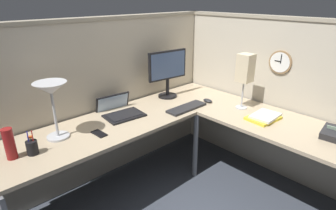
# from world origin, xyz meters

# --- Properties ---
(ground_plane) EXTENTS (6.80, 6.80, 0.00)m
(ground_plane) POSITION_xyz_m (0.00, 0.00, 0.00)
(ground_plane) COLOR #383D47
(cubicle_wall_back) EXTENTS (2.57, 0.12, 1.58)m
(cubicle_wall_back) POSITION_xyz_m (-0.36, 0.87, 0.79)
(cubicle_wall_back) COLOR #B7AD99
(cubicle_wall_back) RESTS_ON ground
(cubicle_wall_right) EXTENTS (0.12, 2.37, 1.58)m
(cubicle_wall_right) POSITION_xyz_m (0.87, -0.27, 0.79)
(cubicle_wall_right) COLOR #B7AD99
(cubicle_wall_right) RESTS_ON ground
(desk) EXTENTS (2.35, 2.15, 0.73)m
(desk) POSITION_xyz_m (-0.15, -0.05, 0.63)
(desk) COLOR tan
(desk) RESTS_ON ground
(monitor) EXTENTS (0.46, 0.20, 0.50)m
(monitor) POSITION_xyz_m (0.22, 0.64, 1.02)
(monitor) COLOR black
(monitor) RESTS_ON desk
(laptop) EXTENTS (0.38, 0.41, 0.22)m
(laptop) POSITION_xyz_m (-0.41, 0.62, 0.75)
(laptop) COLOR black
(laptop) RESTS_ON desk
(keyboard) EXTENTS (0.43, 0.14, 0.02)m
(keyboard) POSITION_xyz_m (0.12, 0.26, 0.74)
(keyboard) COLOR #232326
(keyboard) RESTS_ON desk
(computer_mouse) EXTENTS (0.06, 0.10, 0.03)m
(computer_mouse) POSITION_xyz_m (0.41, 0.23, 0.75)
(computer_mouse) COLOR #232326
(computer_mouse) RESTS_ON desk
(desk_lamp_dome) EXTENTS (0.24, 0.24, 0.44)m
(desk_lamp_dome) POSITION_xyz_m (-1.03, 0.55, 1.09)
(desk_lamp_dome) COLOR #B7BABF
(desk_lamp_dome) RESTS_ON desk
(pen_cup) EXTENTS (0.08, 0.08, 0.18)m
(pen_cup) POSITION_xyz_m (-1.25, 0.43, 0.78)
(pen_cup) COLOR black
(pen_cup) RESTS_ON desk
(cell_phone) EXTENTS (0.08, 0.15, 0.01)m
(cell_phone) POSITION_xyz_m (-0.77, 0.37, 0.73)
(cell_phone) COLOR black
(cell_phone) RESTS_ON desk
(thermos_flask) EXTENTS (0.07, 0.07, 0.22)m
(thermos_flask) POSITION_xyz_m (-1.37, 0.47, 0.84)
(thermos_flask) COLOR maroon
(thermos_flask) RESTS_ON desk
(book_stack) EXTENTS (0.30, 0.24, 0.04)m
(book_stack) POSITION_xyz_m (0.45, -0.38, 0.75)
(book_stack) COLOR yellow
(book_stack) RESTS_ON desk
(desk_lamp_paper) EXTENTS (0.13, 0.13, 0.53)m
(desk_lamp_paper) POSITION_xyz_m (0.53, -0.09, 1.11)
(desk_lamp_paper) COLOR #B7BABF
(desk_lamp_paper) RESTS_ON desk
(wall_clock) EXTENTS (0.04, 0.22, 0.22)m
(wall_clock) POSITION_xyz_m (0.82, -0.28, 1.17)
(wall_clock) COLOR olive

